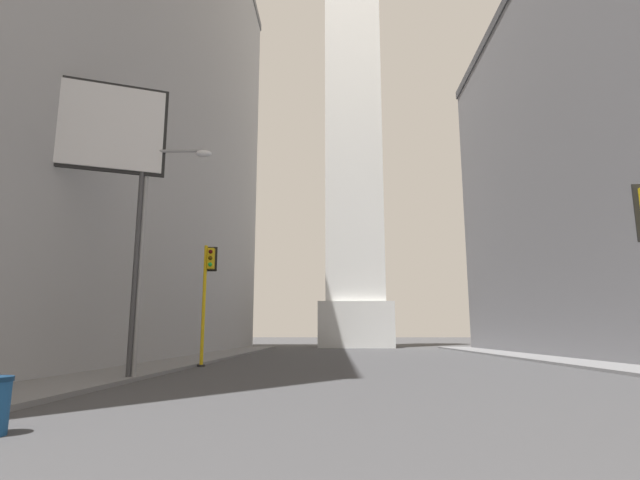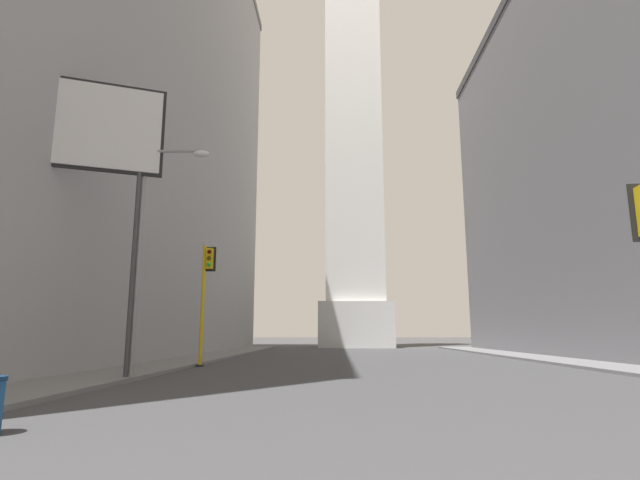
{
  "view_description": "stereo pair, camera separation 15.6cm",
  "coord_description": "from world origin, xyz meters",
  "px_view_note": "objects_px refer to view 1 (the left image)",
  "views": [
    {
      "loc": [
        -2.35,
        -1.54,
        1.7
      ],
      "look_at": [
        -3.84,
        46.71,
        10.71
      ],
      "focal_mm": 28.0,
      "sensor_mm": 36.0,
      "label": 1
    },
    {
      "loc": [
        -2.19,
        -1.54,
        1.7
      ],
      "look_at": [
        -3.84,
        46.71,
        10.71
      ],
      "focal_mm": 28.0,
      "sensor_mm": 36.0,
      "label": 2
    }
  ],
  "objects_px": {
    "obelisk": "(352,104)",
    "billboard_sign": "(98,136)",
    "street_lamp": "(152,235)",
    "traffic_light_mid_left": "(207,286)"
  },
  "relations": [
    {
      "from": "street_lamp",
      "to": "billboard_sign",
      "type": "distance_m",
      "value": 4.27
    },
    {
      "from": "billboard_sign",
      "to": "obelisk",
      "type": "bearing_deg",
      "value": 75.53
    },
    {
      "from": "traffic_light_mid_left",
      "to": "street_lamp",
      "type": "xyz_separation_m",
      "value": [
        -0.21,
        -7.63,
        1.23
      ]
    },
    {
      "from": "traffic_light_mid_left",
      "to": "obelisk",
      "type": "bearing_deg",
      "value": 75.61
    },
    {
      "from": "obelisk",
      "to": "traffic_light_mid_left",
      "type": "bearing_deg",
      "value": -104.39
    },
    {
      "from": "obelisk",
      "to": "billboard_sign",
      "type": "bearing_deg",
      "value": -104.47
    },
    {
      "from": "obelisk",
      "to": "billboard_sign",
      "type": "relative_size",
      "value": 5.82
    },
    {
      "from": "traffic_light_mid_left",
      "to": "billboard_sign",
      "type": "height_order",
      "value": "billboard_sign"
    },
    {
      "from": "obelisk",
      "to": "street_lamp",
      "type": "relative_size",
      "value": 7.4
    },
    {
      "from": "traffic_light_mid_left",
      "to": "billboard_sign",
      "type": "distance_m",
      "value": 9.99
    }
  ]
}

